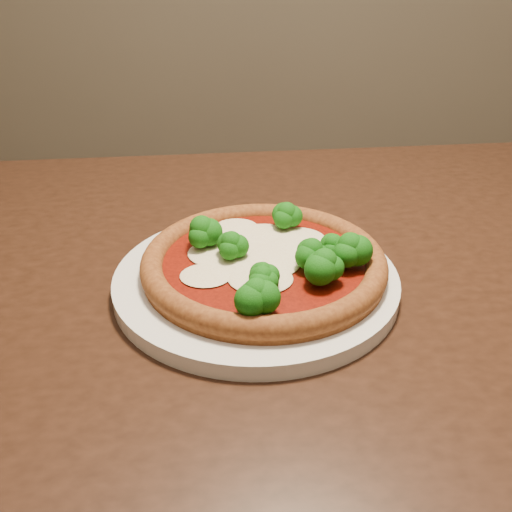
{
  "coord_description": "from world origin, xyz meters",
  "views": [
    {
      "loc": [
        -0.12,
        -0.59,
        1.1
      ],
      "look_at": [
        -0.14,
        -0.04,
        0.79
      ],
      "focal_mm": 40.0,
      "sensor_mm": 36.0,
      "label": 1
    }
  ],
  "objects": [
    {
      "name": "pizza",
      "position": [
        -0.13,
        -0.04,
        0.78
      ],
      "size": [
        0.27,
        0.27,
        0.06
      ],
      "rotation": [
        0.0,
        0.0,
        0.37
      ],
      "color": "brown",
      "rests_on": "plate"
    },
    {
      "name": "plate",
      "position": [
        -0.14,
        -0.04,
        0.76
      ],
      "size": [
        0.32,
        0.32,
        0.02
      ],
      "primitive_type": "cylinder",
      "color": "silver",
      "rests_on": "dining_table"
    },
    {
      "name": "dining_table",
      "position": [
        -0.07,
        0.02,
        0.65
      ],
      "size": [
        1.27,
        0.96,
        0.75
      ],
      "rotation": [
        0.0,
        0.0,
        0.14
      ],
      "color": "black",
      "rests_on": "floor"
    }
  ]
}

